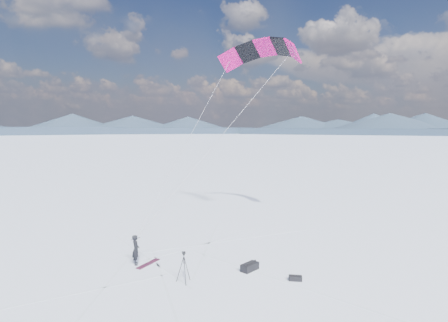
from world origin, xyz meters
TOP-DOWN VIEW (x-y plane):
  - ground at (0.00, 0.00)m, footprint 1800.00×1800.00m
  - horizon_hills at (-0.00, -0.00)m, footprint 704.00×705.94m
  - snow_tracks at (-0.41, -0.64)m, footprint 17.62×14.39m
  - snowkiter at (-0.72, 3.21)m, footprint 0.54×0.67m
  - snowboard at (-0.17, 2.89)m, footprint 1.57×1.03m
  - tripod at (0.34, -0.20)m, footprint 0.67×0.67m
  - gear_bag_a at (3.77, -0.75)m, footprint 1.05×0.67m
  - gear_bag_b at (4.82, -2.93)m, footprint 0.66×0.63m
  - power_kite at (9.94, 6.02)m, footprint 12.09×6.69m

SIDE VIEW (x-z plane):
  - ground at x=0.00m, z-range 0.00..0.00m
  - snowkiter at x=-0.72m, z-range -0.79..0.79m
  - snow_tracks at x=-0.41m, z-range 0.00..0.01m
  - snowboard at x=-0.17m, z-range 0.00..0.04m
  - gear_bag_b at x=4.82m, z-range -0.02..0.26m
  - gear_bag_a at x=3.77m, z-range -0.03..0.41m
  - tripod at x=0.34m, z-range 0.21..1.69m
  - horizon_hills at x=0.00m, z-range -0.90..7.13m
  - power_kite at x=9.94m, z-range 6.45..18.53m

